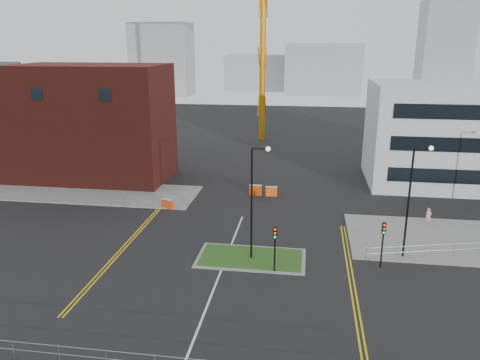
# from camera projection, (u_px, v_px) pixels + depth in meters

# --- Properties ---
(ground) EXTENTS (200.00, 200.00, 0.00)m
(ground) POSITION_uv_depth(u_px,v_px,m) (205.00, 312.00, 29.99)
(ground) COLOR black
(ground) RESTS_ON ground
(pavement_left) EXTENTS (28.00, 8.00, 0.12)m
(pavement_left) POSITION_uv_depth(u_px,v_px,m) (76.00, 192.00, 53.62)
(pavement_left) COLOR slate
(pavement_left) RESTS_ON ground
(island_kerb) EXTENTS (8.60, 4.60, 0.08)m
(island_kerb) POSITION_uv_depth(u_px,v_px,m) (251.00, 258.00, 37.28)
(island_kerb) COLOR slate
(island_kerb) RESTS_ON ground
(grass_island) EXTENTS (8.00, 4.00, 0.12)m
(grass_island) POSITION_uv_depth(u_px,v_px,m) (251.00, 258.00, 37.27)
(grass_island) COLOR #1D4316
(grass_island) RESTS_ON ground
(brick_building) EXTENTS (24.20, 10.07, 14.24)m
(brick_building) POSITION_uv_depth(u_px,v_px,m) (71.00, 124.00, 57.78)
(brick_building) COLOR #491712
(brick_building) RESTS_ON ground
(office_block) EXTENTS (25.00, 12.20, 12.00)m
(office_block) POSITION_uv_depth(u_px,v_px,m) (479.00, 135.00, 54.94)
(office_block) COLOR #B4B7B9
(office_block) RESTS_ON ground
(streetlamp_island) EXTENTS (1.46, 0.36, 9.18)m
(streetlamp_island) POSITION_uv_depth(u_px,v_px,m) (254.00, 194.00, 35.71)
(streetlamp_island) COLOR black
(streetlamp_island) RESTS_ON ground
(streetlamp_right_near) EXTENTS (1.46, 0.36, 9.18)m
(streetlamp_right_near) POSITION_uv_depth(u_px,v_px,m) (412.00, 193.00, 35.93)
(streetlamp_right_near) COLOR black
(streetlamp_right_near) RESTS_ON ground
(traffic_light_island) EXTENTS (0.28, 0.33, 3.65)m
(traffic_light_island) POSITION_uv_depth(u_px,v_px,m) (275.00, 241.00, 34.36)
(traffic_light_island) COLOR black
(traffic_light_island) RESTS_ON ground
(traffic_light_right) EXTENTS (0.28, 0.33, 3.65)m
(traffic_light_right) POSITION_uv_depth(u_px,v_px,m) (383.00, 236.00, 35.14)
(traffic_light_right) COLOR black
(traffic_light_right) RESTS_ON ground
(railing_left) EXTENTS (6.05, 0.05, 1.10)m
(railing_left) POSITION_uv_depth(u_px,v_px,m) (139.00, 201.00, 48.37)
(railing_left) COLOR gray
(railing_left) RESTS_ON ground
(centre_line) EXTENTS (0.15, 30.00, 0.01)m
(centre_line) POSITION_uv_depth(u_px,v_px,m) (211.00, 295.00, 31.88)
(centre_line) COLOR silver
(centre_line) RESTS_ON ground
(yellow_left_a) EXTENTS (0.12, 24.00, 0.01)m
(yellow_left_a) POSITION_uv_depth(u_px,v_px,m) (129.00, 240.00, 40.72)
(yellow_left_a) COLOR gold
(yellow_left_a) RESTS_ON ground
(yellow_left_b) EXTENTS (0.12, 24.00, 0.01)m
(yellow_left_b) POSITION_uv_depth(u_px,v_px,m) (132.00, 240.00, 40.68)
(yellow_left_b) COLOR gold
(yellow_left_b) RESTS_ON ground
(yellow_right_a) EXTENTS (0.12, 20.00, 0.01)m
(yellow_right_a) POSITION_uv_depth(u_px,v_px,m) (349.00, 277.00, 34.34)
(yellow_right_a) COLOR gold
(yellow_right_a) RESTS_ON ground
(yellow_right_b) EXTENTS (0.12, 20.00, 0.01)m
(yellow_right_b) POSITION_uv_depth(u_px,v_px,m) (353.00, 277.00, 34.30)
(yellow_right_b) COLOR gold
(yellow_right_b) RESTS_ON ground
(skyline_a) EXTENTS (18.00, 12.00, 22.00)m
(skyline_a) POSITION_uv_depth(u_px,v_px,m) (162.00, 60.00, 146.19)
(skyline_a) COLOR gray
(skyline_a) RESTS_ON ground
(skyline_b) EXTENTS (24.00, 12.00, 16.00)m
(skyline_b) POSITION_uv_depth(u_px,v_px,m) (323.00, 69.00, 149.54)
(skyline_b) COLOR gray
(skyline_b) RESTS_ON ground
(skyline_c) EXTENTS (14.00, 12.00, 28.00)m
(skyline_c) POSITION_uv_depth(u_px,v_px,m) (444.00, 50.00, 138.19)
(skyline_c) COLOR gray
(skyline_c) RESTS_ON ground
(skyline_d) EXTENTS (30.00, 12.00, 12.00)m
(skyline_d) POSITION_uv_depth(u_px,v_px,m) (270.00, 73.00, 162.10)
(skyline_d) COLOR gray
(skyline_d) RESTS_ON ground
(pedestrian) EXTENTS (0.65, 0.50, 1.58)m
(pedestrian) POSITION_uv_depth(u_px,v_px,m) (428.00, 216.00, 44.09)
(pedestrian) COLOR #F69FC2
(pedestrian) RESTS_ON ground
(barrier_left) EXTENTS (1.25, 0.80, 1.00)m
(barrier_left) POSITION_uv_depth(u_px,v_px,m) (167.00, 204.00, 48.26)
(barrier_left) COLOR #E23C0C
(barrier_left) RESTS_ON ground
(barrier_mid) EXTENTS (1.38, 0.48, 1.15)m
(barrier_mid) POSITION_uv_depth(u_px,v_px,m) (256.00, 190.00, 52.49)
(barrier_mid) COLOR red
(barrier_mid) RESTS_ON ground
(barrier_right) EXTENTS (1.29, 0.50, 1.07)m
(barrier_right) POSITION_uv_depth(u_px,v_px,m) (271.00, 191.00, 52.19)
(barrier_right) COLOR #FE560E
(barrier_right) RESTS_ON ground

